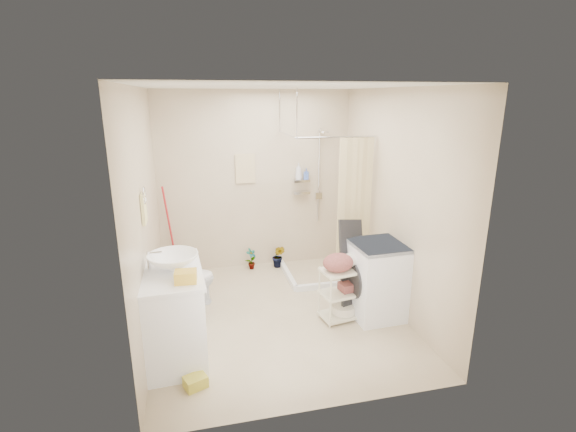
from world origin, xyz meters
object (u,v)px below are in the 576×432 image
object	(u,v)px
toilet	(187,279)
washing_machine	(378,279)
vanity	(174,313)
laundry_rack	(344,289)

from	to	relation	value
toilet	washing_machine	bearing A→B (deg)	-114.91
vanity	laundry_rack	bearing A→B (deg)	5.37
toilet	washing_machine	world-z (taller)	washing_machine
vanity	toilet	world-z (taller)	vanity
vanity	washing_machine	bearing A→B (deg)	3.78
toilet	vanity	bearing A→B (deg)	167.86
toilet	laundry_rack	xyz separation A→B (m)	(1.77, -0.76, 0.04)
vanity	laundry_rack	size ratio (longest dim) A/B	1.40
washing_machine	toilet	bearing A→B (deg)	158.07
vanity	washing_machine	world-z (taller)	vanity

